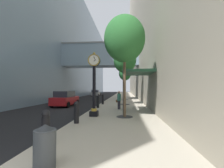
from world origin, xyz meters
The scene contains 17 objects.
ground_plane centered at (0.00, 27.00, 0.00)m, with size 110.00×110.00×0.00m, color black.
sidewalk_right centered at (2.64, 30.00, 0.07)m, with size 5.28×80.00×0.14m, color #BCB29E.
building_block_left centered at (-12.05, 29.94, 12.49)m, with size 22.23×80.00×25.06m.
building_block_right centered at (9.78, 30.00, 19.95)m, with size 9.00×80.00×39.90m.
street_clock centered at (0.94, 7.98, 2.56)m, with size 0.84×0.55×4.42m.
bollard_nearest centered at (0.42, 2.59, 0.77)m, with size 0.28×0.28×1.20m.
bollard_second centered at (0.42, 5.82, 0.77)m, with size 0.28×0.28×1.20m.
bollard_fourth centered at (0.42, 12.30, 0.77)m, with size 0.28×0.28×1.20m.
bollard_fifth centered at (0.42, 15.54, 0.77)m, with size 0.28×0.28×1.20m.
street_tree_near centered at (3.04, 7.88, 5.37)m, with size 2.77×2.77×6.85m.
street_tree_mid_near centered at (3.04, 15.61, 5.36)m, with size 2.68×2.68×6.78m.
street_tree_mid_far centered at (3.04, 23.33, 4.48)m, with size 2.05×2.05×5.56m.
trash_bin centered at (1.16, 1.22, 0.68)m, with size 0.53×0.53×1.05m.
pedestrian_walking centered at (2.51, 11.59, 1.00)m, with size 0.52×0.44×1.65m.
storefront_awning centered at (4.04, 10.27, 3.28)m, with size 2.40×3.60×3.30m.
car_red_near centered at (-3.77, 14.52, 0.83)m, with size 2.17×4.11×1.73m.
car_silver_mid centered at (-4.68, 36.97, 0.79)m, with size 2.11×4.11×1.61m.
Camera 1 is at (3.09, -2.32, 2.07)m, focal length 24.31 mm.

